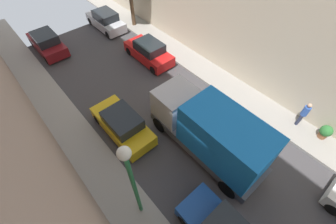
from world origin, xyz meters
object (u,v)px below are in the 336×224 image
(delivery_truck, at_px, (211,132))
(potted_plant_0, at_px, (326,132))
(parked_car_right_2, at_px, (149,52))
(parked_car_right_3, at_px, (106,21))
(lamp_post, at_px, (131,177))
(pedestrian, at_px, (304,113))
(parked_car_left_3, at_px, (47,43))
(parked_car_left_2, at_px, (123,125))

(delivery_truck, distance_m, potted_plant_0, 6.81)
(parked_car_right_2, height_order, delivery_truck, delivery_truck)
(parked_car_right_3, relative_size, lamp_post, 0.78)
(parked_car_right_3, relative_size, delivery_truck, 0.64)
(parked_car_right_3, bearing_deg, parked_car_right_2, -90.00)
(delivery_truck, bearing_deg, parked_car_right_2, 72.39)
(pedestrian, xyz_separation_m, potted_plant_0, (0.12, -1.41, -0.42))
(pedestrian, bearing_deg, parked_car_right_3, 99.00)
(parked_car_right_2, height_order, lamp_post, lamp_post)
(delivery_truck, xyz_separation_m, pedestrian, (5.42, -2.39, -0.71))
(delivery_truck, bearing_deg, pedestrian, -23.74)
(delivery_truck, relative_size, lamp_post, 1.22)
(parked_car_left_3, distance_m, potted_plant_0, 20.39)
(pedestrian, distance_m, lamp_post, 10.60)
(potted_plant_0, bearing_deg, parked_car_left_2, 136.50)
(delivery_truck, bearing_deg, potted_plant_0, -34.36)
(parked_car_left_2, bearing_deg, pedestrian, -38.32)
(lamp_post, bearing_deg, pedestrian, -12.47)
(parked_car_right_2, relative_size, lamp_post, 0.78)
(parked_car_left_3, height_order, delivery_truck, delivery_truck)
(parked_car_right_3, bearing_deg, parked_car_left_2, -116.63)
(parked_car_right_3, relative_size, pedestrian, 2.44)
(parked_car_left_3, bearing_deg, potted_plant_0, -66.14)
(pedestrian, relative_size, lamp_post, 0.32)
(parked_car_right_3, bearing_deg, lamp_post, -115.99)
(potted_plant_0, relative_size, lamp_post, 0.17)
(parked_car_left_2, distance_m, delivery_truck, 4.97)
(parked_car_left_3, height_order, parked_car_right_3, same)
(parked_car_right_3, xyz_separation_m, potted_plant_0, (2.85, -18.60, -0.07))
(parked_car_left_2, relative_size, delivery_truck, 0.64)
(parked_car_left_2, xyz_separation_m, pedestrian, (8.12, -6.42, 0.35))
(pedestrian, bearing_deg, parked_car_right_2, 104.03)
(parked_car_left_3, bearing_deg, parked_car_left_2, -90.00)
(parked_car_left_2, height_order, parked_car_right_2, same)
(potted_plant_0, bearing_deg, delivery_truck, 145.64)
(delivery_truck, height_order, pedestrian, delivery_truck)
(parked_car_right_2, bearing_deg, lamp_post, -130.08)
(parked_car_left_2, height_order, pedestrian, pedestrian)
(lamp_post, bearing_deg, parked_car_left_3, 82.79)
(parked_car_right_2, bearing_deg, parked_car_left_2, -140.36)
(parked_car_right_3, xyz_separation_m, pedestrian, (2.72, -17.19, 0.35))
(parked_car_left_3, distance_m, pedestrian, 19.06)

